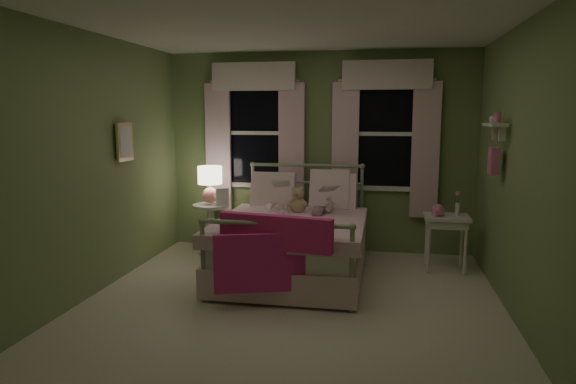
% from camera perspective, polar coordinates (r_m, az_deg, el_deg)
% --- Properties ---
extents(room_shell, '(4.20, 4.20, 4.20)m').
position_cam_1_polar(room_shell, '(4.70, 0.27, 2.50)').
color(room_shell, '#EFE7CE').
rests_on(room_shell, ground).
extents(bed, '(1.58, 2.04, 1.18)m').
position_cam_1_polar(bed, '(5.78, 0.67, -5.62)').
color(bed, white).
rests_on(bed, ground).
extents(pink_throw, '(1.10, 0.40, 0.71)m').
position_cam_1_polar(pink_throw, '(4.76, -1.50, -5.88)').
color(pink_throw, '#E22C7F').
rests_on(pink_throw, bed).
extents(child_left, '(0.34, 0.29, 0.78)m').
position_cam_1_polar(child_left, '(6.14, -1.26, 0.80)').
color(child_left, '#F7D1DD').
rests_on(child_left, bed).
extents(child_right, '(0.41, 0.34, 0.75)m').
position_cam_1_polar(child_right, '(6.05, 3.94, 0.53)').
color(child_right, '#F7D1DD').
rests_on(child_right, bed).
extents(book_left, '(0.21, 0.14, 0.26)m').
position_cam_1_polar(book_left, '(5.90, -1.75, 0.48)').
color(book_left, beige).
rests_on(book_left, child_left).
extents(book_right, '(0.22, 0.18, 0.26)m').
position_cam_1_polar(book_right, '(5.81, 3.65, -0.08)').
color(book_right, beige).
rests_on(book_right, child_right).
extents(teddy_bear, '(0.24, 0.20, 0.32)m').
position_cam_1_polar(teddy_bear, '(5.96, 1.07, -1.09)').
color(teddy_bear, tan).
rests_on(teddy_bear, bed).
extents(nightstand_left, '(0.46, 0.46, 0.65)m').
position_cam_1_polar(nightstand_left, '(6.71, -8.55, -3.31)').
color(nightstand_left, white).
rests_on(nightstand_left, ground).
extents(table_lamp, '(0.31, 0.31, 0.48)m').
position_cam_1_polar(table_lamp, '(6.62, -8.66, 1.23)').
color(table_lamp, pink).
rests_on(table_lamp, nightstand_left).
extents(book_nightstand, '(0.23, 0.27, 0.02)m').
position_cam_1_polar(book_nightstand, '(6.56, -8.00, -1.45)').
color(book_nightstand, beige).
rests_on(book_nightstand, nightstand_left).
extents(nightstand_right, '(0.50, 0.40, 0.64)m').
position_cam_1_polar(nightstand_right, '(6.17, 17.19, -3.42)').
color(nightstand_right, white).
rests_on(nightstand_right, ground).
extents(pink_toy, '(0.14, 0.20, 0.14)m').
position_cam_1_polar(pink_toy, '(6.13, 16.33, -1.96)').
color(pink_toy, pink).
rests_on(pink_toy, nightstand_right).
extents(bud_vase, '(0.06, 0.06, 0.28)m').
position_cam_1_polar(bud_vase, '(6.19, 18.34, -1.18)').
color(bud_vase, white).
rests_on(bud_vase, nightstand_right).
extents(window_left, '(1.34, 0.13, 1.96)m').
position_cam_1_polar(window_left, '(6.84, -3.74, 7.16)').
color(window_left, black).
rests_on(window_left, room_shell).
extents(window_right, '(1.34, 0.13, 1.96)m').
position_cam_1_polar(window_right, '(6.63, 10.76, 6.98)').
color(window_right, black).
rests_on(window_right, room_shell).
extents(wall_shelf, '(0.15, 0.50, 0.60)m').
position_cam_1_polar(wall_shelf, '(5.41, 21.97, 5.07)').
color(wall_shelf, white).
rests_on(wall_shelf, room_shell).
extents(framed_picture, '(0.03, 0.32, 0.42)m').
position_cam_1_polar(framed_picture, '(5.90, -17.68, 5.32)').
color(framed_picture, beige).
rests_on(framed_picture, room_shell).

